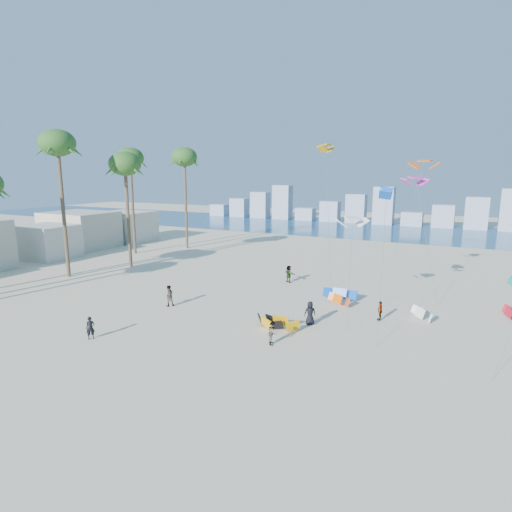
% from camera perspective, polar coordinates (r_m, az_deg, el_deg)
% --- Properties ---
extents(ground, '(220.00, 220.00, 0.00)m').
position_cam_1_polar(ground, '(27.12, -22.35, -14.79)').
color(ground, beige).
rests_on(ground, ground).
extents(ocean, '(220.00, 220.00, 0.00)m').
position_cam_1_polar(ocean, '(90.22, 14.72, 3.55)').
color(ocean, navy).
rests_on(ocean, ground).
extents(kitesurfer_near, '(0.68, 0.70, 1.62)m').
position_cam_1_polar(kitesurfer_near, '(32.10, -21.50, -9.06)').
color(kitesurfer_near, black).
rests_on(kitesurfer_near, ground).
extents(kitesurfer_mid, '(0.85, 0.94, 1.59)m').
position_cam_1_polar(kitesurfer_mid, '(29.13, 2.26, -10.36)').
color(kitesurfer_mid, gray).
rests_on(kitesurfer_mid, ground).
extents(kitesurfers_far, '(28.73, 13.60, 1.87)m').
position_cam_1_polar(kitesurfers_far, '(37.30, 8.36, -5.46)').
color(kitesurfers_far, black).
rests_on(kitesurfers_far, ground).
extents(grounded_kites, '(18.53, 12.73, 1.01)m').
position_cam_1_polar(grounded_kites, '(35.90, 13.04, -7.02)').
color(grounded_kites, '#FF5A0D').
rests_on(grounded_kites, ground).
extents(flying_kites, '(29.44, 29.32, 14.88)m').
position_cam_1_polar(flying_kites, '(39.85, 24.38, 9.08)').
color(flying_kites, white).
rests_on(flying_kites, ground).
extents(palm_row, '(9.58, 44.80, 16.03)m').
position_cam_1_polar(palm_row, '(51.32, -25.39, 11.42)').
color(palm_row, brown).
rests_on(palm_row, ground).
extents(beachfront_buildings, '(11.50, 43.00, 6.00)m').
position_cam_1_polar(beachfront_buildings, '(64.64, -28.13, 2.05)').
color(beachfront_buildings, beige).
rests_on(beachfront_buildings, ground).
extents(distant_skyline, '(85.00, 3.00, 8.40)m').
position_cam_1_polar(distant_skyline, '(99.86, 15.41, 6.00)').
color(distant_skyline, '#9EADBF').
rests_on(distant_skyline, ground).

